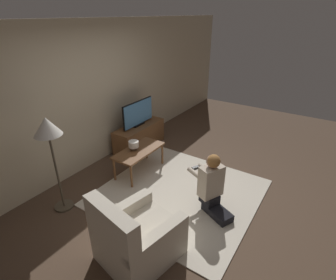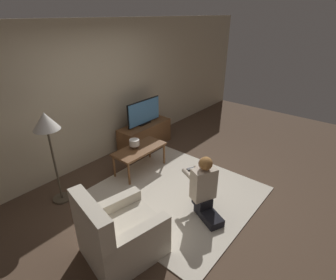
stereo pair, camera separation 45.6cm
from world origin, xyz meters
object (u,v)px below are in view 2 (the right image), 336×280
Objects in this scene: table_lamp at (134,143)px; coffee_table at (140,151)px; tv at (144,112)px; armchair at (120,235)px; person_kneeling at (204,187)px; floor_lamp at (47,128)px.

coffee_table is at bearing -52.74° from table_lamp.
coffee_table is (-0.77, -0.62, -0.38)m from tv.
armchair is 1.32m from person_kneeling.
coffee_table is at bearing -140.89° from tv.
table_lamp is at bearing 127.26° from coffee_table.
table_lamp is at bearing -146.00° from tv.
table_lamp is (-0.05, 0.07, 0.15)m from coffee_table.
person_kneeling reaches higher than armchair.
coffee_table is at bearing -40.87° from armchair.
floor_lamp reaches higher than table_lamp.
coffee_table is 1.00× the size of armchair.
floor_lamp is at bearing 7.62° from armchair.
floor_lamp is 1.79m from armchair.
person_kneeling is 1.61m from table_lamp.
floor_lamp reaches higher than coffee_table.
coffee_table is 1.55m from person_kneeling.
armchair is at bearing 9.03° from person_kneeling.
person_kneeling is (1.26, -0.36, 0.16)m from armchair.
person_kneeling reaches higher than table_lamp.
tv is at bearing -89.97° from person_kneeling.
armchair is (-0.09, -1.53, -0.94)m from floor_lamp.
floor_lamp reaches higher than person_kneeling.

